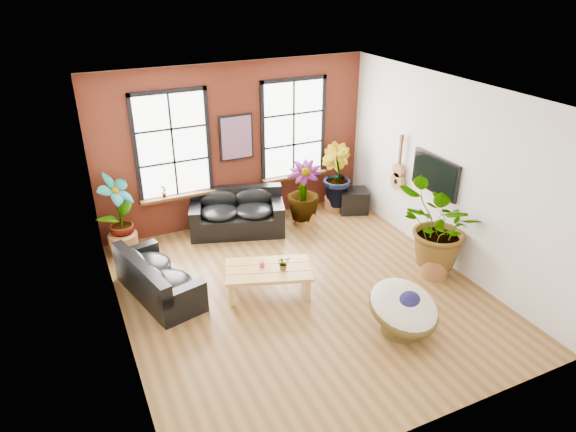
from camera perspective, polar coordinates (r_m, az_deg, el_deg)
name	(u,v)px	position (r m, az deg, el deg)	size (l,w,h in m)	color
room	(300,200)	(8.45, 1.30, 1.79)	(6.04, 6.54, 3.54)	brown
sofa_back	(237,213)	(11.12, -5.69, 0.32)	(2.18, 1.53, 0.91)	black
sofa_left	(156,279)	(9.23, -14.44, -6.75)	(1.26, 2.07, 0.76)	black
coffee_table	(268,271)	(9.01, -2.20, -6.13)	(1.68, 1.29, 0.57)	#C19445
papasan_chair	(404,308)	(8.29, 12.74, -9.98)	(1.43, 1.44, 0.85)	brown
poster	(236,137)	(11.01, -5.76, 8.68)	(0.74, 0.06, 0.98)	black
tv_wall_unit	(424,175)	(10.40, 14.87, 4.46)	(0.13, 1.86, 1.20)	black
media_box	(353,201)	(12.09, 7.26, 1.69)	(0.79, 0.73, 0.54)	black
pot_back_left	(124,243)	(10.81, -17.77, -2.90)	(0.57, 0.57, 0.42)	#955D30
pot_back_right	(334,203)	(12.15, 5.17, 1.42)	(0.47, 0.47, 0.34)	#955D30
pot_right_wall	(434,266)	(9.97, 15.92, -5.32)	(0.67, 0.67, 0.39)	#955D30
pot_mid	(305,217)	(11.46, 1.92, -0.10)	(0.58, 0.58, 0.33)	#955D30
floor_plant_back_left	(119,211)	(10.54, -18.31, 0.54)	(0.80, 0.54, 1.52)	#103E1D
floor_plant_back_right	(335,175)	(11.90, 5.27, 4.53)	(0.79, 0.64, 1.43)	#103E1D
floor_plant_right_wall	(439,228)	(9.64, 16.44, -1.29)	(1.45, 1.26, 1.61)	#103E1D
floor_plant_mid	(303,191)	(11.21, 1.72, 2.80)	(0.73, 0.73, 1.30)	#103E1D
table_plant	(283,263)	(8.89, -0.52, -5.26)	(0.22, 0.19, 0.24)	#103E1D
sill_plant_left	(164,191)	(10.88, -13.66, 2.69)	(0.14, 0.10, 0.27)	#103E1D
sill_plant_right	(308,167)	(11.90, 2.27, 5.48)	(0.15, 0.15, 0.27)	#103E1D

